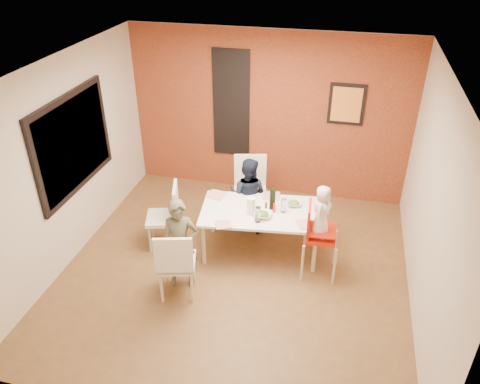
% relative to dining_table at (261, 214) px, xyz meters
% --- Properties ---
extents(ground, '(4.50, 4.50, 0.00)m').
position_rel_dining_table_xyz_m(ground, '(-0.24, -0.50, -0.61)').
color(ground, brown).
rests_on(ground, ground).
extents(ceiling, '(4.50, 4.50, 0.02)m').
position_rel_dining_table_xyz_m(ceiling, '(-0.24, -0.50, 2.09)').
color(ceiling, white).
rests_on(ceiling, wall_back).
extents(wall_back, '(4.50, 0.02, 2.70)m').
position_rel_dining_table_xyz_m(wall_back, '(-0.24, 1.75, 0.74)').
color(wall_back, beige).
rests_on(wall_back, ground).
extents(wall_front, '(4.50, 0.02, 2.70)m').
position_rel_dining_table_xyz_m(wall_front, '(-0.24, -2.75, 0.74)').
color(wall_front, beige).
rests_on(wall_front, ground).
extents(wall_left, '(0.02, 4.50, 2.70)m').
position_rel_dining_table_xyz_m(wall_left, '(-2.49, -0.50, 0.74)').
color(wall_left, beige).
rests_on(wall_left, ground).
extents(wall_right, '(0.02, 4.50, 2.70)m').
position_rel_dining_table_xyz_m(wall_right, '(2.01, -0.50, 0.74)').
color(wall_right, beige).
rests_on(wall_right, ground).
extents(brick_accent_wall, '(4.50, 0.02, 2.70)m').
position_rel_dining_table_xyz_m(brick_accent_wall, '(-0.24, 1.73, 0.74)').
color(brick_accent_wall, maroon).
rests_on(brick_accent_wall, ground).
extents(picture_window_frame, '(0.05, 1.70, 1.30)m').
position_rel_dining_table_xyz_m(picture_window_frame, '(-2.46, -0.30, 0.94)').
color(picture_window_frame, black).
rests_on(picture_window_frame, wall_left).
extents(picture_window_pane, '(0.02, 1.55, 1.15)m').
position_rel_dining_table_xyz_m(picture_window_pane, '(-2.45, -0.30, 0.94)').
color(picture_window_pane, black).
rests_on(picture_window_pane, wall_left).
extents(glassblock_strip, '(0.55, 0.03, 1.70)m').
position_rel_dining_table_xyz_m(glassblock_strip, '(-0.84, 1.71, 0.89)').
color(glassblock_strip, silver).
rests_on(glassblock_strip, wall_back).
extents(glassblock_surround, '(0.60, 0.03, 1.76)m').
position_rel_dining_table_xyz_m(glassblock_surround, '(-0.84, 1.71, 0.89)').
color(glassblock_surround, black).
rests_on(glassblock_surround, wall_back).
extents(art_print_frame, '(0.54, 0.03, 0.64)m').
position_rel_dining_table_xyz_m(art_print_frame, '(0.96, 1.71, 1.04)').
color(art_print_frame, black).
rests_on(art_print_frame, wall_back).
extents(art_print_canvas, '(0.44, 0.01, 0.54)m').
position_rel_dining_table_xyz_m(art_print_canvas, '(0.96, 1.69, 1.04)').
color(art_print_canvas, orange).
rests_on(art_print_canvas, wall_back).
extents(dining_table, '(1.71, 1.09, 0.67)m').
position_rel_dining_table_xyz_m(dining_table, '(0.00, 0.00, 0.00)').
color(dining_table, white).
rests_on(dining_table, ground).
extents(chair_near, '(0.55, 0.55, 0.97)m').
position_rel_dining_table_xyz_m(chair_near, '(-0.81, -1.14, -0.07)').
color(chair_near, white).
rests_on(chair_near, ground).
extents(chair_far, '(0.58, 0.58, 1.05)m').
position_rel_dining_table_xyz_m(chair_far, '(-0.32, 0.77, -0.03)').
color(chair_far, silver).
rests_on(chair_far, ground).
extents(chair_left, '(0.55, 0.55, 0.96)m').
position_rel_dining_table_xyz_m(chair_left, '(-1.29, -0.15, -0.08)').
color(chair_left, white).
rests_on(chair_left, ground).
extents(high_chair, '(0.46, 0.46, 1.04)m').
position_rel_dining_table_xyz_m(high_chair, '(0.79, -0.29, 0.01)').
color(high_chair, red).
rests_on(high_chair, ground).
extents(child_near, '(0.51, 0.40, 1.23)m').
position_rel_dining_table_xyz_m(child_near, '(-0.84, -0.90, 0.00)').
color(child_near, '#504D39').
rests_on(child_near, ground).
extents(child_far, '(0.60, 0.49, 1.16)m').
position_rel_dining_table_xyz_m(child_far, '(-0.30, 0.52, -0.03)').
color(child_far, black).
rests_on(child_far, ground).
extents(toddler, '(0.31, 0.39, 0.70)m').
position_rel_dining_table_xyz_m(toddler, '(0.82, -0.28, 0.35)').
color(toddler, white).
rests_on(toddler, high_chair).
extents(plate_near_left, '(0.26, 0.26, 0.01)m').
position_rel_dining_table_xyz_m(plate_near_left, '(-0.41, -0.44, 0.07)').
color(plate_near_left, white).
rests_on(plate_near_left, dining_table).
extents(plate_far_mid, '(0.26, 0.26, 0.01)m').
position_rel_dining_table_xyz_m(plate_far_mid, '(0.07, 0.40, 0.07)').
color(plate_far_mid, silver).
rests_on(plate_far_mid, dining_table).
extents(plate_near_right, '(0.29, 0.29, 0.01)m').
position_rel_dining_table_xyz_m(plate_near_right, '(0.63, -0.19, 0.07)').
color(plate_near_right, white).
rests_on(plate_near_right, dining_table).
extents(plate_far_left, '(0.29, 0.29, 0.01)m').
position_rel_dining_table_xyz_m(plate_far_left, '(-0.70, 0.25, 0.07)').
color(plate_far_left, white).
rests_on(plate_far_left, dining_table).
extents(salad_bowl_a, '(0.25, 0.25, 0.06)m').
position_rel_dining_table_xyz_m(salad_bowl_a, '(0.05, -0.13, 0.09)').
color(salad_bowl_a, white).
rests_on(salad_bowl_a, dining_table).
extents(salad_bowl_b, '(0.23, 0.23, 0.05)m').
position_rel_dining_table_xyz_m(salad_bowl_b, '(0.41, 0.24, 0.08)').
color(salad_bowl_b, silver).
rests_on(salad_bowl_b, dining_table).
extents(wine_bottle, '(0.08, 0.08, 0.30)m').
position_rel_dining_table_xyz_m(wine_bottle, '(0.14, 0.08, 0.21)').
color(wine_bottle, black).
rests_on(wine_bottle, dining_table).
extents(wine_glass_a, '(0.08, 0.08, 0.22)m').
position_rel_dining_table_xyz_m(wine_glass_a, '(0.01, -0.27, 0.17)').
color(wine_glass_a, white).
rests_on(wine_glass_a, dining_table).
extents(wine_glass_b, '(0.07, 0.07, 0.20)m').
position_rel_dining_table_xyz_m(wine_glass_b, '(0.30, 0.04, 0.16)').
color(wine_glass_b, silver).
rests_on(wine_glass_b, dining_table).
extents(paper_towel_roll, '(0.11, 0.11, 0.25)m').
position_rel_dining_table_xyz_m(paper_towel_roll, '(-0.12, -0.11, 0.18)').
color(paper_towel_roll, white).
rests_on(paper_towel_roll, dining_table).
extents(condiment_red, '(0.03, 0.03, 0.13)m').
position_rel_dining_table_xyz_m(condiment_red, '(0.18, 0.01, 0.13)').
color(condiment_red, red).
rests_on(condiment_red, dining_table).
extents(condiment_green, '(0.03, 0.03, 0.12)m').
position_rel_dining_table_xyz_m(condiment_green, '(0.14, 0.08, 0.12)').
color(condiment_green, '#2D6A23').
rests_on(condiment_green, dining_table).
extents(condiment_brown, '(0.03, 0.03, 0.12)m').
position_rel_dining_table_xyz_m(condiment_brown, '(0.06, 0.02, 0.12)').
color(condiment_brown, brown).
rests_on(condiment_brown, dining_table).
extents(sippy_cup, '(0.06, 0.06, 0.10)m').
position_rel_dining_table_xyz_m(sippy_cup, '(0.73, 0.15, 0.11)').
color(sippy_cup, orange).
rests_on(sippy_cup, dining_table).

